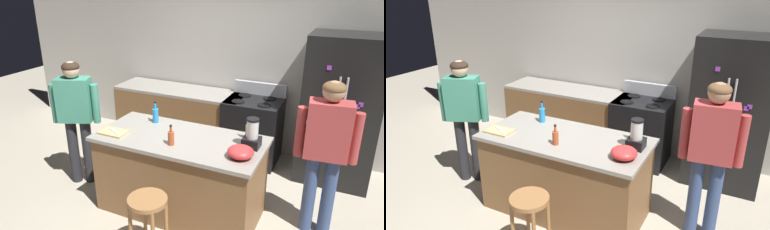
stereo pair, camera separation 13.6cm
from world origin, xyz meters
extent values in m
plane|color=#B2A893|center=(0.00, 0.00, 0.00)|extent=(14.00, 14.00, 0.00)
cube|color=#BCB7AD|center=(0.00, 1.95, 1.35)|extent=(8.00, 0.10, 2.70)
cube|color=brown|center=(0.00, 0.00, 0.43)|extent=(1.75, 0.81, 0.87)
cube|color=gray|center=(0.00, 0.00, 0.89)|extent=(1.81, 0.87, 0.04)
cube|color=brown|center=(-0.80, 1.55, 0.43)|extent=(2.00, 0.64, 0.87)
cube|color=gray|center=(-0.80, 1.55, 0.89)|extent=(2.00, 0.64, 0.04)
cube|color=black|center=(1.48, 1.50, 0.94)|extent=(0.90, 0.70, 1.89)
cylinder|color=#B7BABF|center=(1.44, 1.13, 1.04)|extent=(0.02, 0.02, 0.85)
cylinder|color=#B7BABF|center=(1.52, 1.13, 1.04)|extent=(0.02, 0.02, 0.85)
cube|color=yellow|center=(1.52, 1.15, 0.82)|extent=(0.05, 0.01, 0.05)
cube|color=#3FB259|center=(1.13, 1.15, 0.86)|extent=(0.05, 0.01, 0.05)
cube|color=red|center=(1.38, 1.15, 0.75)|extent=(0.05, 0.01, 0.05)
cube|color=purple|center=(1.69, 1.15, 1.17)|extent=(0.05, 0.01, 0.05)
cube|color=purple|center=(1.30, 1.15, 1.55)|extent=(0.05, 0.01, 0.05)
cube|color=purple|center=(1.66, 1.15, 1.14)|extent=(0.05, 0.01, 0.05)
cube|color=black|center=(0.37, 1.52, 0.45)|extent=(0.76, 0.64, 0.91)
cube|color=black|center=(0.37, 1.20, 0.41)|extent=(0.60, 0.01, 0.24)
cube|color=#B7BABF|center=(0.37, 1.81, 1.00)|extent=(0.76, 0.06, 0.18)
cylinder|color=black|center=(0.19, 1.37, 0.91)|extent=(0.18, 0.18, 0.01)
cylinder|color=black|center=(0.55, 1.37, 0.91)|extent=(0.18, 0.18, 0.01)
cylinder|color=black|center=(0.19, 1.67, 0.91)|extent=(0.18, 0.18, 0.01)
cylinder|color=black|center=(0.55, 1.67, 0.91)|extent=(0.18, 0.18, 0.01)
cylinder|color=#26262B|center=(-1.51, -0.03, 0.43)|extent=(0.17, 0.17, 0.85)
cylinder|color=#26262B|center=(-1.35, 0.05, 0.43)|extent=(0.17, 0.17, 0.85)
cube|color=#3F8C72|center=(-1.43, 0.01, 1.12)|extent=(0.46, 0.37, 0.54)
cylinder|color=#3F8C72|center=(-1.66, -0.09, 1.07)|extent=(0.12, 0.12, 0.48)
cylinder|color=#3F8C72|center=(-1.20, 0.11, 1.07)|extent=(0.12, 0.12, 0.48)
sphere|color=#D8AD8C|center=(-1.43, 0.01, 1.49)|extent=(0.26, 0.26, 0.20)
ellipsoid|color=#332319|center=(-1.43, 0.01, 1.52)|extent=(0.28, 0.28, 0.12)
cylinder|color=#384C7A|center=(1.52, 0.29, 0.43)|extent=(0.14, 0.14, 0.86)
cylinder|color=#384C7A|center=(1.34, 0.27, 0.43)|extent=(0.14, 0.14, 0.86)
cube|color=#B23F3F|center=(1.43, 0.28, 1.15)|extent=(0.42, 0.26, 0.57)
cylinder|color=#B23F3F|center=(1.68, 0.31, 1.10)|extent=(0.10, 0.10, 0.51)
cylinder|color=#B23F3F|center=(1.18, 0.25, 1.10)|extent=(0.10, 0.10, 0.51)
sphere|color=tan|center=(1.43, 0.28, 1.53)|extent=(0.22, 0.22, 0.20)
ellipsoid|color=brown|center=(1.43, 0.28, 1.57)|extent=(0.23, 0.23, 0.12)
cylinder|color=#9E6B3D|center=(0.09, -0.81, 0.65)|extent=(0.36, 0.36, 0.04)
cylinder|color=#9E6B3D|center=(-0.03, -0.69, 0.31)|extent=(0.04, 0.04, 0.63)
cylinder|color=#9E6B3D|center=(0.20, -0.69, 0.31)|extent=(0.04, 0.04, 0.63)
cube|color=black|center=(0.75, 0.11, 0.96)|extent=(0.17, 0.17, 0.10)
cylinder|color=silver|center=(0.75, 0.11, 1.10)|extent=(0.12, 0.12, 0.18)
cylinder|color=black|center=(0.75, 0.11, 1.20)|extent=(0.12, 0.12, 0.02)
cylinder|color=#268CD8|center=(-0.45, 0.25, 0.99)|extent=(0.07, 0.07, 0.17)
cylinder|color=#268CD8|center=(-0.45, 0.25, 1.11)|extent=(0.03, 0.03, 0.07)
cylinder|color=black|center=(-0.45, 0.25, 1.16)|extent=(0.03, 0.03, 0.02)
cylinder|color=olive|center=(0.66, 0.28, 0.99)|extent=(0.06, 0.06, 0.15)
cylinder|color=olive|center=(0.66, 0.28, 1.10)|extent=(0.02, 0.02, 0.07)
cylinder|color=black|center=(0.66, 0.28, 1.14)|extent=(0.03, 0.03, 0.02)
cylinder|color=#B24C26|center=(0.00, -0.19, 0.98)|extent=(0.06, 0.06, 0.14)
cylinder|color=#B24C26|center=(0.00, -0.19, 1.08)|extent=(0.02, 0.02, 0.06)
cylinder|color=black|center=(0.00, -0.19, 1.12)|extent=(0.03, 0.03, 0.02)
ellipsoid|color=red|center=(0.72, -0.15, 0.97)|extent=(0.25, 0.25, 0.11)
cube|color=tan|center=(-0.71, -0.21, 0.92)|extent=(0.30, 0.20, 0.02)
cube|color=#B7BABF|center=(-0.69, -0.21, 0.93)|extent=(0.21, 0.13, 0.01)
camera|label=1|loc=(1.59, -3.03, 2.49)|focal=33.20mm
camera|label=2|loc=(1.71, -2.97, 2.49)|focal=33.20mm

